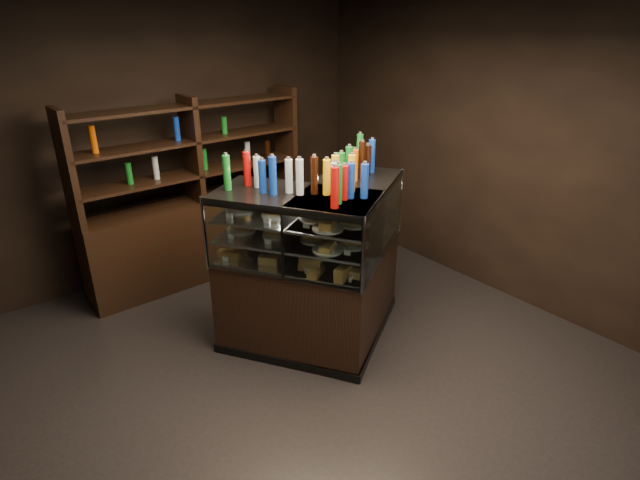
# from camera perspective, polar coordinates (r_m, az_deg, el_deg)

# --- Properties ---
(ground) EXTENTS (5.00, 5.00, 0.00)m
(ground) POSITION_cam_1_polar(r_m,az_deg,el_deg) (4.34, -2.65, -14.40)
(ground) COLOR black
(ground) RESTS_ON ground
(room_shell) EXTENTS (5.02, 5.02, 3.01)m
(room_shell) POSITION_cam_1_polar(r_m,az_deg,el_deg) (3.49, -3.26, 11.51)
(room_shell) COLOR black
(room_shell) RESTS_ON ground
(display_case) EXTENTS (1.85, 1.47, 1.45)m
(display_case) POSITION_cam_1_polar(r_m,az_deg,el_deg) (4.41, 0.21, -6.06)
(display_case) COLOR black
(display_case) RESTS_ON ground
(food_display) EXTENTS (1.45, 1.10, 0.45)m
(food_display) POSITION_cam_1_polar(r_m,az_deg,el_deg) (4.14, 0.24, 1.49)
(food_display) COLOR gold
(food_display) RESTS_ON display_case
(bottles_top) EXTENTS (1.28, 0.96, 0.30)m
(bottles_top) POSITION_cam_1_polar(r_m,az_deg,el_deg) (3.99, 0.22, 7.74)
(bottles_top) COLOR yellow
(bottles_top) RESTS_ON display_case
(potted_conifer) EXTENTS (0.34, 0.34, 0.72)m
(potted_conifer) POSITION_cam_1_polar(r_m,az_deg,el_deg) (5.95, 3.91, 1.31)
(potted_conifer) COLOR black
(potted_conifer) RESTS_ON ground
(back_shelving) EXTENTS (2.50, 0.49, 2.00)m
(back_shelving) POSITION_cam_1_polar(r_m,az_deg,el_deg) (5.68, -13.61, 1.66)
(back_shelving) COLOR black
(back_shelving) RESTS_ON ground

